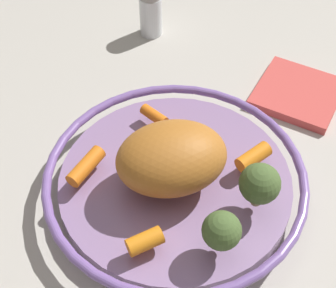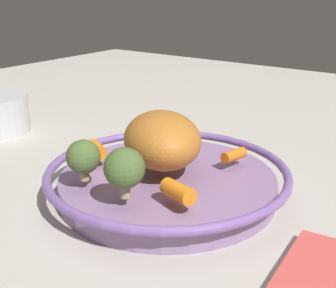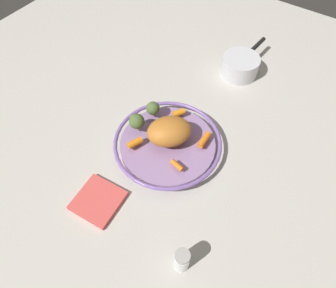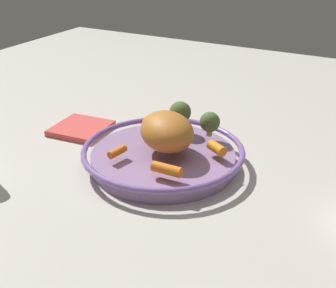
% 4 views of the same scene
% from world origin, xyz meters
% --- Properties ---
extents(ground_plane, '(2.10, 2.10, 0.00)m').
position_xyz_m(ground_plane, '(0.00, 0.00, 0.00)').
color(ground_plane, '#B7B2A8').
extents(serving_bowl, '(0.34, 0.34, 0.04)m').
position_xyz_m(serving_bowl, '(0.00, 0.00, 0.02)').
color(serving_bowl, '#8E709E').
rests_on(serving_bowl, ground_plane).
extents(roast_chicken_piece, '(0.17, 0.17, 0.08)m').
position_xyz_m(roast_chicken_piece, '(0.01, 0.00, 0.08)').
color(roast_chicken_piece, '#B46A26').
rests_on(roast_chicken_piece, serving_bowl).
extents(baby_carrot_near_rim, '(0.05, 0.04, 0.02)m').
position_xyz_m(baby_carrot_near_rim, '(-0.07, 0.08, 0.05)').
color(baby_carrot_near_rim, orange).
rests_on(baby_carrot_near_rim, serving_bowl).
extents(baby_carrot_right, '(0.05, 0.04, 0.02)m').
position_xyz_m(baby_carrot_right, '(0.11, 0.03, 0.05)').
color(baby_carrot_right, orange).
rests_on(baby_carrot_right, serving_bowl).
extents(baby_carrot_back, '(0.02, 0.04, 0.02)m').
position_xyz_m(baby_carrot_back, '(-0.06, -0.08, 0.05)').
color(baby_carrot_back, orange).
rests_on(baby_carrot_back, serving_bowl).
extents(baby_carrot_center, '(0.06, 0.02, 0.02)m').
position_xyz_m(baby_carrot_center, '(0.06, -0.10, 0.05)').
color(baby_carrot_center, orange).
rests_on(baby_carrot_center, serving_bowl).
extents(broccoli_floret_mid, '(0.04, 0.04, 0.05)m').
position_xyz_m(broccoli_floret_mid, '(0.06, 0.10, 0.08)').
color(broccoli_floret_mid, tan).
rests_on(broccoli_floret_mid, serving_bowl).
extents(broccoli_floret_large, '(0.05, 0.05, 0.06)m').
position_xyz_m(broccoli_floret_large, '(-0.01, 0.11, 0.08)').
color(broccoli_floret_large, tan).
rests_on(broccoli_floret_large, serving_bowl).
extents(salt_shaker, '(0.04, 0.04, 0.09)m').
position_xyz_m(salt_shaker, '(-0.28, -0.23, 0.04)').
color(salt_shaker, silver).
rests_on(salt_shaker, ground_plane).
extents(saucepan, '(0.24, 0.14, 0.07)m').
position_xyz_m(saucepan, '(0.46, -0.03, 0.04)').
color(saucepan, silver).
rests_on(saucepan, ground_plane).
extents(dish_towel, '(0.14, 0.14, 0.01)m').
position_xyz_m(dish_towel, '(-0.27, 0.06, 0.01)').
color(dish_towel, '#D14C47').
rests_on(dish_towel, ground_plane).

